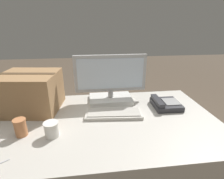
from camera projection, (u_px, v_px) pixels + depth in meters
office_desk at (89, 163)px, 1.32m from camera, size 1.80×0.90×0.74m
monitor at (111, 82)px, 1.42m from camera, size 0.58×0.22×0.39m
keyboard at (114, 114)px, 1.25m from camera, size 0.41×0.18×0.03m
desk_phone at (165, 104)px, 1.37m from camera, size 0.20×0.21×0.07m
paper_cup_left at (20, 127)px, 1.02m from camera, size 0.07×0.07×0.11m
paper_cup_right at (52, 129)px, 1.01m from camera, size 0.09×0.09×0.09m
cardboard_box at (31, 92)px, 1.30m from camera, size 0.44×0.40×0.28m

